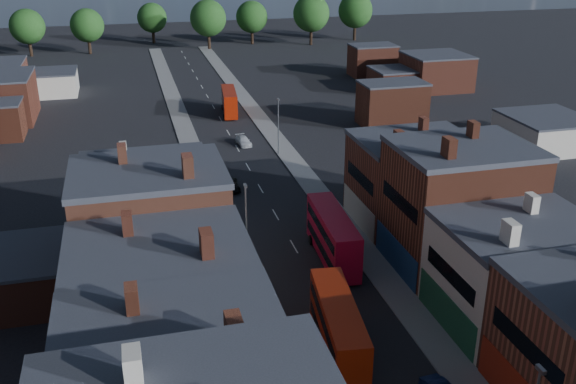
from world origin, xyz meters
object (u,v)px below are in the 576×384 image
bus_0 (338,329)px  ped_1 (243,318)px  car_2 (231,185)px  bus_2 (229,101)px  car_3 (244,141)px  bus_1 (333,236)px

bus_0 → ped_1: (-6.20, 5.45, -1.52)m
ped_1 → car_2: bearing=-102.4°
car_2 → bus_0: bearing=-84.8°
bus_2 → car_3: bus_2 is taller
bus_0 → car_2: size_ratio=2.57×
bus_0 → car_2: (-2.11, 34.81, -1.93)m
bus_0 → bus_2: bus_0 is taller
bus_2 → car_2: 34.53m
bus_1 → car_2: bearing=111.0°
bus_1 → car_3: bearing=95.8°
car_2 → bus_1: bearing=-70.4°
bus_0 → ped_1: 8.39m
car_3 → car_2: bearing=-111.7°
bus_2 → car_2: bus_2 is taller
bus_1 → car_3: (-1.68, 37.08, -2.01)m
car_3 → bus_0: bearing=-98.8°
bus_0 → car_3: 51.81m
bus_2 → ped_1: 64.14m
bus_1 → car_3: size_ratio=2.73×
bus_0 → bus_1: bearing=80.5°
car_2 → car_3: bearing=75.9°
bus_0 → car_3: bus_0 is taller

